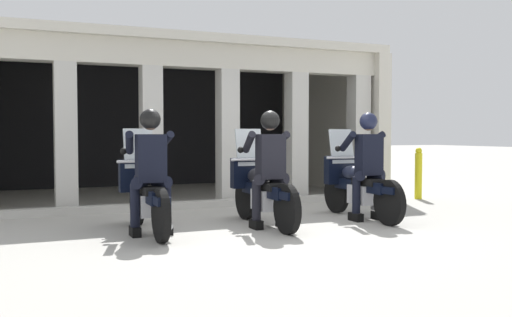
{
  "coord_description": "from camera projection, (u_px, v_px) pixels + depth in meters",
  "views": [
    {
      "loc": [
        -3.18,
        -7.13,
        1.28
      ],
      "look_at": [
        0.0,
        0.32,
        0.92
      ],
      "focal_mm": 40.0,
      "sensor_mm": 36.0,
      "label": 1
    }
  ],
  "objects": [
    {
      "name": "bollard_kerbside",
      "position": [
        418.0,
        173.0,
        11.1
      ],
      "size": [
        0.14,
        0.14,
        1.01
      ],
      "color": "yellow",
      "rests_on": "ground"
    },
    {
      "name": "motorcycle_left",
      "position": [
        146.0,
        193.0,
        7.4
      ],
      "size": [
        0.62,
        2.04,
        1.35
      ],
      "rotation": [
        0.0,
        0.0,
        0.07
      ],
      "color": "black",
      "rests_on": "ground"
    },
    {
      "name": "motorcycle_center",
      "position": [
        261.0,
        189.0,
        7.96
      ],
      "size": [
        0.62,
        2.04,
        1.35
      ],
      "rotation": [
        0.0,
        0.0,
        -0.01
      ],
      "color": "black",
      "rests_on": "ground"
    },
    {
      "name": "police_officer_center",
      "position": [
        270.0,
        159.0,
        7.68
      ],
      "size": [
        0.63,
        0.61,
        1.58
      ],
      "rotation": [
        0.0,
        0.0,
        -0.01
      ],
      "color": "black",
      "rests_on": "ground"
    },
    {
      "name": "station_building",
      "position": [
        160.0,
        105.0,
        12.25
      ],
      "size": [
        8.19,
        4.74,
        3.04
      ],
      "color": "black",
      "rests_on": "ground"
    },
    {
      "name": "police_officer_right",
      "position": [
        368.0,
        157.0,
        8.35
      ],
      "size": [
        0.63,
        0.61,
        1.58
      ],
      "rotation": [
        0.0,
        0.0,
        -0.01
      ],
      "color": "black",
      "rests_on": "ground"
    },
    {
      "name": "ground_plane",
      "position": [
        200.0,
        202.0,
        10.61
      ],
      "size": [
        80.0,
        80.0,
        0.0
      ],
      "primitive_type": "plane",
      "color": "#A8A59E"
    },
    {
      "name": "police_officer_left",
      "position": [
        150.0,
        161.0,
        7.12
      ],
      "size": [
        0.63,
        0.61,
        1.58
      ],
      "rotation": [
        0.0,
        0.0,
        0.07
      ],
      "color": "black",
      "rests_on": "ground"
    },
    {
      "name": "kerb_strip",
      "position": [
        199.0,
        204.0,
        9.78
      ],
      "size": [
        7.69,
        0.24,
        0.12
      ],
      "primitive_type": "cube",
      "color": "#B7B5AD",
      "rests_on": "ground"
    },
    {
      "name": "motorcycle_right",
      "position": [
        357.0,
        185.0,
        8.63
      ],
      "size": [
        0.62,
        2.04,
        1.35
      ],
      "rotation": [
        0.0,
        0.0,
        -0.01
      ],
      "color": "black",
      "rests_on": "ground"
    }
  ]
}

